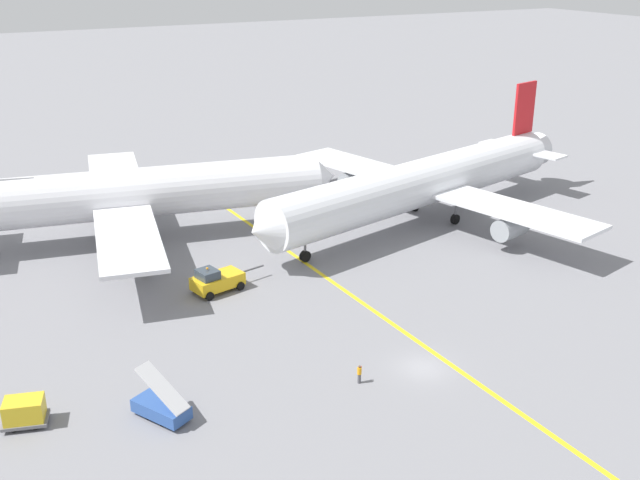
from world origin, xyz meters
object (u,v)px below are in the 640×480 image
Objects in this scene: gse_container_dolly_flat at (24,411)px; airliner_being_pushed at (421,184)px; airliner_at_gate_left at (135,194)px; ground_crew_wing_walker_right at (359,374)px; pushback_tug at (216,280)px; gse_stair_truck_yellow at (161,406)px.

airliner_being_pushed is at bearing 24.19° from gse_container_dolly_flat.
airliner_at_gate_left is 41.31m from ground_crew_wing_walker_right.
airliner_being_pushed is 39.65m from ground_crew_wing_walker_right.
pushback_tug is 2.31× the size of gse_container_dolly_flat.
ground_crew_wing_walker_right is (24.71, -6.47, -0.33)m from gse_container_dolly_flat.
ground_crew_wing_walker_right is (-26.28, -29.37, -4.36)m from airliner_being_pushed.
airliner_at_gate_left is at bearing 99.31° from pushback_tug.
ground_crew_wing_walker_right is at bearing -80.04° from airliner_at_gate_left.
gse_container_dolly_flat is 0.75× the size of gse_stair_truck_yellow.
pushback_tug is 22.42m from gse_stair_truck_yellow.
airliner_at_gate_left reaches higher than airliner_being_pushed.
gse_container_dolly_flat is at bearing -117.43° from airliner_at_gate_left.
airliner_at_gate_left is 13.37× the size of gse_container_dolly_flat.
gse_container_dolly_flat is (-50.99, -22.91, -4.03)m from airliner_being_pushed.
airliner_at_gate_left reaches higher than ground_crew_wing_walker_right.
gse_stair_truck_yellow is at bearing -147.42° from airliner_being_pushed.
airliner_at_gate_left is at bearing 99.96° from ground_crew_wing_walker_right.
airliner_at_gate_left is 0.94× the size of airliner_being_pushed.
pushback_tug is (-30.34, -7.49, -3.96)m from airliner_being_pushed.
gse_container_dolly_flat is at bearing 165.33° from ground_crew_wing_walker_right.
airliner_being_pushed is 49.83m from gse_stair_truck_yellow.
gse_container_dolly_flat is (-20.65, -15.41, -0.07)m from pushback_tug.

